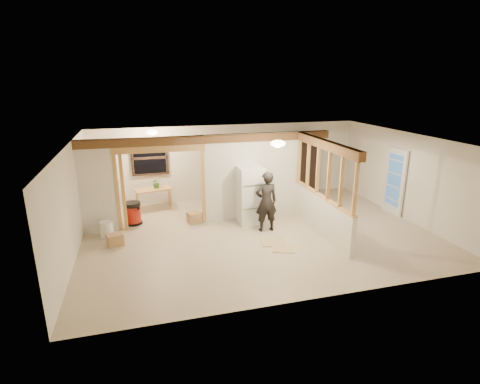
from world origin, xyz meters
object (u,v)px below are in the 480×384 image
object	(u,v)px
woman	(266,202)
work_table	(154,199)
shop_vac	(133,213)
bookshelf	(303,166)
refrigerator	(250,195)

from	to	relation	value
woman	work_table	size ratio (longest dim) A/B	1.51
woman	work_table	bearing A→B (deg)	-41.26
shop_vac	bookshelf	distance (m)	6.04
refrigerator	woman	xyz separation A→B (m)	(0.24, -0.70, 0.01)
woman	work_table	distance (m)	3.83
woman	bookshelf	xyz separation A→B (m)	(2.36, 2.90, 0.20)
refrigerator	woman	distance (m)	0.74
work_table	refrigerator	bearing A→B (deg)	-47.15
shop_vac	bookshelf	world-z (taller)	bookshelf
work_table	shop_vac	xyz separation A→B (m)	(-0.63, -1.08, -0.02)
refrigerator	shop_vac	xyz separation A→B (m)	(-3.23, 0.74, -0.49)
shop_vac	bookshelf	xyz separation A→B (m)	(5.83, 1.45, 0.69)
woman	shop_vac	world-z (taller)	woman
refrigerator	woman	size ratio (longest dim) A/B	0.99
work_table	bookshelf	xyz separation A→B (m)	(5.20, 0.37, 0.68)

